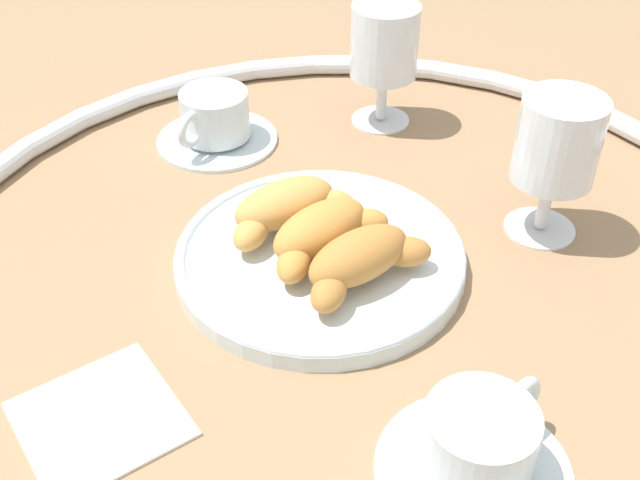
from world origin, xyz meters
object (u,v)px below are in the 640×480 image
object	(u,v)px
croissant_large	(286,207)
juice_glass_right	(557,145)
coffee_cup_near	(478,448)
juice_glass_left	(384,46)
pastry_plate	(320,256)
croissant_small	(322,232)
folded_napkin	(99,418)
coffee_cup_far	(215,121)
croissant_extra	(361,260)

from	to	relation	value
croissant_large	juice_glass_right	bearing A→B (deg)	156.37
coffee_cup_near	juice_glass_left	distance (m)	0.49
pastry_plate	croissant_small	size ratio (longest dim) A/B	1.97
juice_glass_right	folded_napkin	bearing A→B (deg)	3.52
croissant_large	coffee_cup_far	xyz separation A→B (m)	(-0.01, -0.20, -0.01)
pastry_plate	juice_glass_left	world-z (taller)	juice_glass_left
croissant_small	folded_napkin	bearing A→B (deg)	18.53
juice_glass_left	folded_napkin	world-z (taller)	juice_glass_left
juice_glass_right	pastry_plate	bearing A→B (deg)	-13.74
croissant_large	folded_napkin	world-z (taller)	croissant_large
folded_napkin	coffee_cup_near	bearing A→B (deg)	142.35
croissant_large	juice_glass_right	size ratio (longest dim) A/B	0.98
coffee_cup_far	folded_napkin	distance (m)	0.40
coffee_cup_far	folded_napkin	xyz separation A→B (m)	(0.23, 0.33, -0.02)
juice_glass_right	croissant_small	bearing A→B (deg)	-13.01
coffee_cup_far	juice_glass_right	distance (m)	0.37
juice_glass_left	croissant_large	bearing A→B (deg)	37.89
coffee_cup_far	juice_glass_right	xyz separation A→B (m)	(-0.21, 0.30, 0.07)
croissant_large	croissant_small	world-z (taller)	same
croissant_extra	juice_glass_right	bearing A→B (deg)	179.98
croissant_large	coffee_cup_far	world-z (taller)	croissant_large
pastry_plate	juice_glass_right	distance (m)	0.23
croissant_large	juice_glass_right	xyz separation A→B (m)	(-0.22, 0.10, 0.05)
croissant_small	pastry_plate	bearing A→B (deg)	-75.65
croissant_small	croissant_large	bearing A→B (deg)	-76.98
croissant_large	coffee_cup_near	distance (m)	0.29
coffee_cup_near	pastry_plate	bearing A→B (deg)	-92.64
coffee_cup_near	folded_napkin	world-z (taller)	coffee_cup_near
croissant_small	juice_glass_left	size ratio (longest dim) A/B	0.95
croissant_small	folded_napkin	xyz separation A→B (m)	(0.23, 0.08, -0.04)
croissant_small	coffee_cup_far	xyz separation A→B (m)	(0.00, -0.25, -0.01)
folded_napkin	croissant_large	bearing A→B (deg)	-149.92
pastry_plate	croissant_extra	world-z (taller)	croissant_extra
croissant_large	croissant_extra	bearing A→B (deg)	102.54
croissant_large	croissant_small	distance (m)	0.05
croissant_large	juice_glass_right	distance (m)	0.25
juice_glass_left	pastry_plate	bearing A→B (deg)	46.75
pastry_plate	croissant_large	world-z (taller)	croissant_large
croissant_extra	croissant_large	bearing A→B (deg)	-77.46
croissant_extra	folded_napkin	distance (m)	0.24
juice_glass_right	folded_napkin	xyz separation A→B (m)	(0.44, 0.03, -0.09)
pastry_plate	coffee_cup_far	size ratio (longest dim) A/B	1.93
croissant_small	coffee_cup_far	world-z (taller)	croissant_small
coffee_cup_near	coffee_cup_far	world-z (taller)	same
croissant_small	croissant_extra	size ratio (longest dim) A/B	0.98
juice_glass_left	folded_napkin	xyz separation A→B (m)	(0.41, 0.28, -0.09)
croissant_large	coffee_cup_far	bearing A→B (deg)	-93.12
croissant_small	coffee_cup_near	xyz separation A→B (m)	(0.01, 0.24, -0.01)
croissant_large	folded_napkin	size ratio (longest dim) A/B	1.24
coffee_cup_far	folded_napkin	bearing A→B (deg)	55.30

